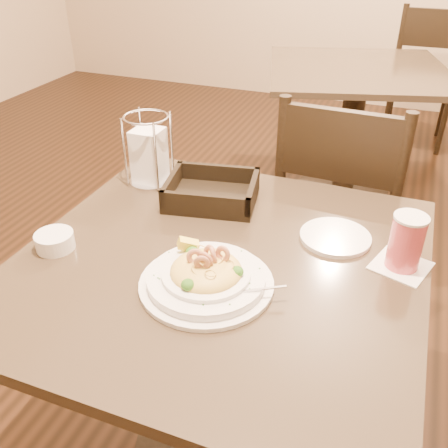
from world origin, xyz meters
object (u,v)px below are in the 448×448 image
(main_table, at_px, (221,331))
(bread_basket, at_px, (212,193))
(drink_glass, at_px, (406,242))
(side_plate, at_px, (335,237))
(background_table, at_px, (353,110))
(dining_chair_far, at_px, (424,73))
(napkin_caddy, at_px, (149,154))
(pasta_bowl, at_px, (206,276))
(dining_chair_near, at_px, (338,214))
(butter_ramekin, at_px, (55,241))

(main_table, bearing_deg, bread_basket, 116.58)
(drink_glass, xyz_separation_m, side_plate, (-0.16, 0.06, -0.06))
(main_table, height_order, background_table, same)
(background_table, distance_m, dining_chair_far, 0.96)
(napkin_caddy, bearing_deg, pasta_bowl, -48.90)
(dining_chair_near, bearing_deg, dining_chair_far, -93.29)
(dining_chair_near, xyz_separation_m, butter_ramekin, (-0.55, -0.78, 0.24))
(bread_basket, bearing_deg, dining_chair_far, 78.56)
(main_table, relative_size, bread_basket, 3.35)
(background_table, bearing_deg, dining_chair_near, -83.98)
(pasta_bowl, distance_m, napkin_caddy, 0.52)
(background_table, height_order, dining_chair_far, dining_chair_far)
(bread_basket, bearing_deg, napkin_caddy, 168.26)
(dining_chair_far, xyz_separation_m, butter_ramekin, (-0.76, -2.82, 0.24))
(background_table, relative_size, dining_chair_far, 1.19)
(pasta_bowl, bearing_deg, dining_chair_near, 78.09)
(dining_chair_near, distance_m, bread_basket, 0.58)
(drink_glass, bearing_deg, bread_basket, 165.91)
(bread_basket, relative_size, side_plate, 1.58)
(dining_chair_far, relative_size, side_plate, 5.46)
(pasta_bowl, bearing_deg, dining_chair_far, 82.48)
(main_table, distance_m, napkin_caddy, 0.54)
(side_plate, bearing_deg, dining_chair_far, 86.61)
(main_table, height_order, pasta_bowl, pasta_bowl)
(main_table, relative_size, butter_ramekin, 10.03)
(side_plate, bearing_deg, pasta_bowl, -128.70)
(dining_chair_far, height_order, side_plate, dining_chair_far)
(pasta_bowl, distance_m, butter_ramekin, 0.38)
(main_table, xyz_separation_m, drink_glass, (0.39, 0.11, 0.29))
(background_table, bearing_deg, bread_basket, -96.37)
(pasta_bowl, distance_m, bread_basket, 0.37)
(side_plate, bearing_deg, drink_glass, -20.46)
(main_table, bearing_deg, dining_chair_near, 75.75)
(dining_chair_near, xyz_separation_m, napkin_caddy, (-0.50, -0.40, 0.31))
(background_table, relative_size, pasta_bowl, 3.57)
(main_table, bearing_deg, side_plate, 37.14)
(napkin_caddy, relative_size, butter_ramekin, 2.26)
(drink_glass, distance_m, butter_ramekin, 0.79)
(dining_chair_near, height_order, dining_chair_far, same)
(pasta_bowl, bearing_deg, background_table, 88.61)
(main_table, xyz_separation_m, napkin_caddy, (-0.33, 0.29, 0.31))
(main_table, distance_m, butter_ramekin, 0.46)
(pasta_bowl, bearing_deg, drink_glass, 29.96)
(pasta_bowl, xyz_separation_m, napkin_caddy, (-0.34, 0.39, 0.06))
(background_table, bearing_deg, pasta_bowl, -91.39)
(background_table, height_order, pasta_bowl, pasta_bowl)
(dining_chair_near, bearing_deg, napkin_caddy, 40.62)
(pasta_bowl, bearing_deg, butter_ramekin, 179.71)
(background_table, bearing_deg, butter_ramekin, -102.70)
(background_table, distance_m, pasta_bowl, 1.93)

